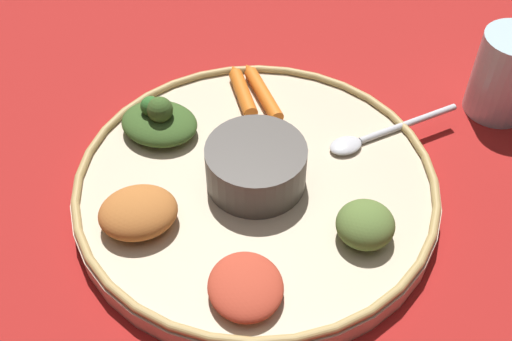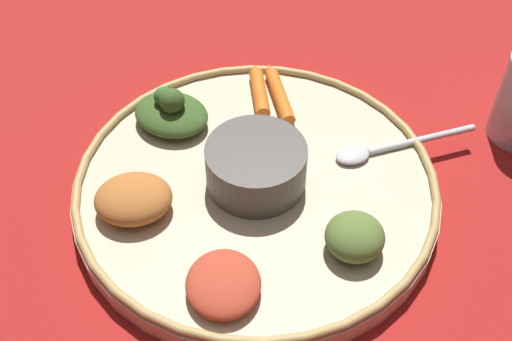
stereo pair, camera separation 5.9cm
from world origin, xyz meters
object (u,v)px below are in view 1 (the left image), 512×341
at_px(carrot_near_spoon, 261,91).
at_px(center_bowl, 256,164).
at_px(spoon, 374,136).
at_px(carrot_outer, 242,90).
at_px(greens_pile, 158,122).
at_px(drinking_glass, 504,79).

bearing_deg(carrot_near_spoon, center_bowl, 121.95).
distance_m(spoon, carrot_outer, 0.15).
xyz_separation_m(greens_pile, carrot_near_spoon, (-0.05, -0.11, -0.01)).
bearing_deg(drinking_glass, center_bowl, 60.53).
bearing_deg(greens_pile, center_bowl, -179.30).
bearing_deg(spoon, carrot_near_spoon, 4.40).
bearing_deg(spoon, center_bowl, 60.77).
height_order(carrot_near_spoon, drinking_glass, drinking_glass).
xyz_separation_m(spoon, drinking_glass, (-0.08, -0.14, 0.02)).
height_order(greens_pile, carrot_outer, greens_pile).
height_order(greens_pile, carrot_near_spoon, greens_pile).
xyz_separation_m(greens_pile, drinking_glass, (-0.26, -0.26, 0.00)).
bearing_deg(carrot_outer, spoon, -172.05).
relative_size(greens_pile, carrot_outer, 1.28).
xyz_separation_m(carrot_outer, drinking_glass, (-0.23, -0.16, 0.01)).
xyz_separation_m(center_bowl, carrot_near_spoon, (0.07, -0.11, -0.02)).
xyz_separation_m(center_bowl, carrot_outer, (0.08, -0.09, -0.02)).
relative_size(center_bowl, greens_pile, 1.01).
bearing_deg(center_bowl, drinking_glass, -119.47).
relative_size(center_bowl, carrot_outer, 1.30).
relative_size(greens_pile, drinking_glass, 0.99).
height_order(center_bowl, drinking_glass, drinking_glass).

